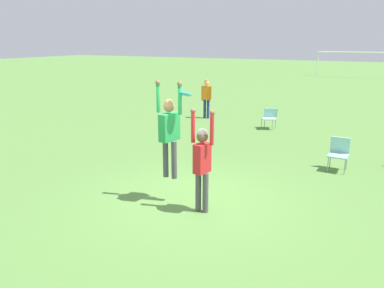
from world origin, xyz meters
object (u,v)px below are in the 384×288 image
camping_chair_2 (339,151)px  person_spectator_near (207,95)px  camping_chair_1 (269,116)px  frisbee (185,94)px  person_defending (202,159)px  person_jumping (169,128)px

camping_chair_2 → person_spectator_near: 7.75m
camping_chair_2 → person_spectator_near: (-6.17, 4.66, 0.53)m
person_spectator_near → camping_chair_1: bearing=-34.7°
camping_chair_1 → frisbee: bearing=66.5°
frisbee → person_spectator_near: size_ratio=0.15×
person_defending → person_jumping: bearing=-90.0°
person_jumping → person_spectator_near: 9.09m
person_defending → camping_chair_2: bearing=163.4°
person_spectator_near → camping_chair_2: bearing=-59.6°
frisbee → camping_chair_2: 5.02m
camping_chair_1 → camping_chair_2: size_ratio=0.88×
person_jumping → person_defending: bearing=-90.0°
person_spectator_near → person_defending: bearing=-87.8°
frisbee → camping_chair_1: 8.07m
person_defending → camping_chair_1: bearing=-161.8°
camping_chair_1 → camping_chair_2: (3.07, -3.99, 0.05)m
camping_chair_2 → person_jumping: bearing=53.9°
person_jumping → camping_chair_2: (3.04, 3.85, -1.12)m
person_jumping → camping_chair_1: size_ratio=2.64×
camping_chair_2 → camping_chair_1: bearing=-50.3°
person_jumping → person_spectator_near: bearing=32.0°
person_jumping → camping_chair_1: (-0.03, 7.84, -1.17)m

